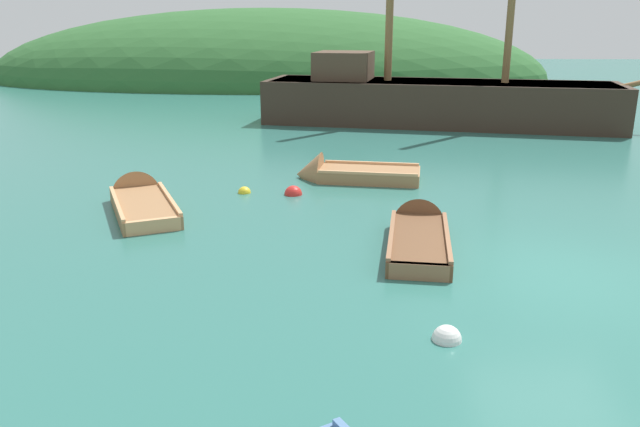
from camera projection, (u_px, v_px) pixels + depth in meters
ground_plane at (557, 275)px, 10.51m from camera, size 120.00×120.00×0.00m
shore_hill at (266, 80)px, 44.22m from camera, size 38.56×18.46×9.60m
sailing_ship at (434, 108)px, 25.39m from camera, size 16.56×5.70×11.05m
rowboat_portside at (346, 176)px, 16.73m from camera, size 3.38×1.65×1.23m
rowboat_outer_right at (141, 203)px, 14.33m from camera, size 2.53×3.68×1.13m
rowboat_center at (419, 236)px, 12.14m from camera, size 1.41×3.59×1.03m
buoy_red at (293, 194)px, 15.33m from camera, size 0.44×0.44×0.44m
buoy_white at (447, 340)px, 8.39m from camera, size 0.40×0.40×0.40m
buoy_yellow at (244, 193)px, 15.48m from camera, size 0.32×0.32×0.32m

